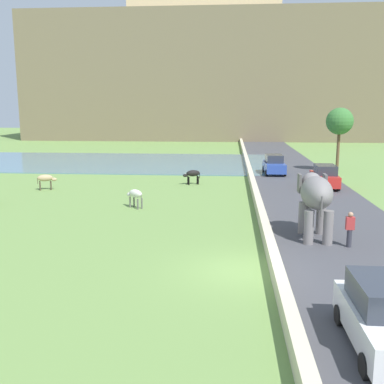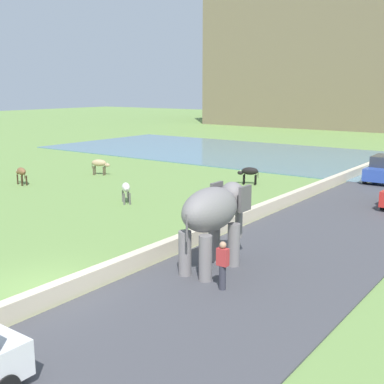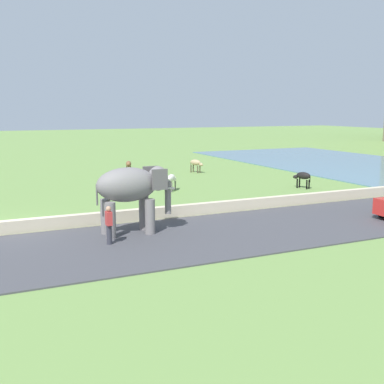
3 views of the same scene
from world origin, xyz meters
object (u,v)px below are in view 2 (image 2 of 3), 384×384
Objects in this scene: car_blue at (384,169)px; cow_white at (126,188)px; cow_black at (249,172)px; elephant at (214,214)px; cow_tan at (100,164)px; cow_brown at (21,172)px; person_beside_elephant at (223,265)px.

car_blue is 3.19× the size of cow_white.
car_blue reaches higher than cow_black.
elephant is 2.48× the size of cow_tan.
cow_black is 0.99× the size of cow_brown.
person_beside_elephant is 17.94m from cow_black.
car_blue is at bearing 38.19° from cow_brown.
person_beside_elephant reaches higher than cow_brown.
car_blue reaches higher than cow_white.
cow_black is (-6.93, -6.02, -0.06)m from car_blue.
cow_tan is 9.58m from cow_white.
elephant reaches higher than cow_white.
elephant is 2.45× the size of cow_black.
cow_tan and cow_white have the same top height.
cow_tan is (-18.83, 12.70, -0.04)m from person_beside_elephant.
cow_black and cow_white have the same top height.
cow_tan is at bearing 144.99° from cow_white.
car_blue is 2.86× the size of cow_black.
elephant is at bearing 132.33° from person_beside_elephant.
cow_tan is 0.98× the size of cow_brown.
cow_tan is (-17.55, -9.28, -0.06)m from car_blue.
person_beside_elephant is (1.28, -1.40, -1.16)m from elephant.
cow_black and cow_brown have the same top height.
cow_white is at bearing -107.58° from cow_black.
elephant is 0.86× the size of car_blue.
cow_white is (-2.77, -8.76, 0.00)m from cow_black.
elephant is 2.13× the size of person_beside_elephant.
car_blue is at bearing 27.87° from cow_tan.
cow_white is at bearing 146.75° from person_beside_elephant.
person_beside_elephant is 13.13m from cow_white.
cow_white is at bearing 0.95° from cow_brown.
elephant is at bearing -32.76° from cow_tan.
person_beside_elephant is 1.15× the size of cow_brown.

